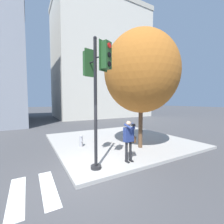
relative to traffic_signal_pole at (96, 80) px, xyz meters
The scene contains 7 objects.
ground_plane 3.45m from the traffic_signal_pole, 152.65° to the right, with size 160.00×160.00×0.00m, color #424244.
sidewalk_corner 5.52m from the traffic_signal_pole, 47.28° to the left, with size 8.00×8.00×0.14m.
traffic_signal_pole is the anchor object (origin of this frame).
person_photographer 2.67m from the traffic_signal_pole, ahead, with size 0.58×0.54×1.69m.
street_tree 3.41m from the traffic_signal_pole, 20.97° to the left, with size 3.90×3.90×6.19m.
fire_hydrant 4.17m from the traffic_signal_pole, 83.27° to the left, with size 0.19×0.25×0.65m.
building_right 23.07m from the traffic_signal_pole, 64.31° to the left, with size 15.84×10.12×19.20m.
Camera 1 is at (-1.68, -4.75, 2.62)m, focal length 24.00 mm.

